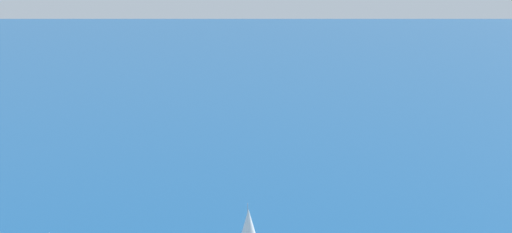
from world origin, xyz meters
The scene contains 1 object.
sailboat_offshore centered at (-11.98, 36.42, 4.16)m, with size 5.21×7.20×9.10m.
Camera 1 is at (35.74, -126.09, 57.51)m, focal length 58.73 mm.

